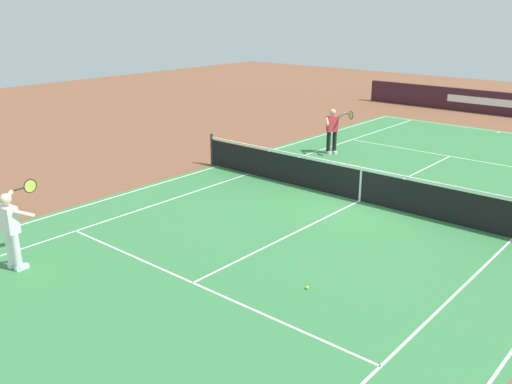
# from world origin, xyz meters

# --- Properties ---
(ground_plane) EXTENTS (60.00, 60.00, 0.00)m
(ground_plane) POSITION_xyz_m (0.00, 0.00, 0.00)
(ground_plane) COLOR brown
(court_slab) EXTENTS (24.20, 11.40, 0.00)m
(court_slab) POSITION_xyz_m (0.00, 0.00, 0.00)
(court_slab) COLOR #387A42
(court_slab) RESTS_ON ground_plane
(court_line_markings) EXTENTS (23.85, 11.05, 0.01)m
(court_line_markings) POSITION_xyz_m (0.00, 0.00, 0.00)
(court_line_markings) COLOR white
(court_line_markings) RESTS_ON ground_plane
(tennis_net) EXTENTS (0.10, 11.70, 1.08)m
(tennis_net) POSITION_xyz_m (0.00, 0.00, 0.49)
(tennis_net) COLOR #2D2D33
(tennis_net) RESTS_ON ground_plane
(tennis_player_near) EXTENTS (1.04, 0.79, 1.70)m
(tennis_player_near) POSITION_xyz_m (8.32, -3.25, 0.93)
(tennis_player_near) COLOR white
(tennis_player_near) RESTS_ON ground_plane
(tennis_player_far) EXTENTS (0.75, 1.18, 1.70)m
(tennis_player_far) POSITION_xyz_m (-3.99, -3.53, 0.93)
(tennis_player_far) COLOR black
(tennis_player_far) RESTS_ON ground_plane
(tennis_ball) EXTENTS (0.07, 0.07, 0.07)m
(tennis_ball) POSITION_xyz_m (5.15, 1.86, 0.03)
(tennis_ball) COLOR #CCE01E
(tennis_ball) RESTS_ON ground_plane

